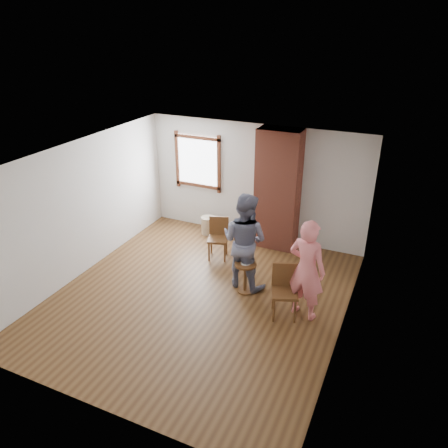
% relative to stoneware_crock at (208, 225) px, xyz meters
% --- Properties ---
extents(ground, '(5.50, 5.50, 0.00)m').
position_rel_stoneware_crock_xyz_m(ground, '(1.01, -2.40, -0.21)').
color(ground, brown).
rests_on(ground, ground).
extents(room_shell, '(5.04, 5.52, 2.62)m').
position_rel_stoneware_crock_xyz_m(room_shell, '(0.95, -1.79, 1.60)').
color(room_shell, silver).
rests_on(room_shell, ground).
extents(brick_chimney, '(0.90, 0.50, 2.60)m').
position_rel_stoneware_crock_xyz_m(brick_chimney, '(1.61, 0.10, 1.09)').
color(brick_chimney, '#AE533D').
rests_on(brick_chimney, ground).
extents(stoneware_crock, '(0.35, 0.35, 0.41)m').
position_rel_stoneware_crock_xyz_m(stoneware_crock, '(0.00, 0.00, 0.00)').
color(stoneware_crock, '#C1B08B').
rests_on(stoneware_crock, ground).
extents(dark_pot, '(0.15, 0.15, 0.13)m').
position_rel_stoneware_crock_xyz_m(dark_pot, '(0.40, 0.00, -0.14)').
color(dark_pot, black).
rests_on(dark_pot, ground).
extents(dining_chair_left, '(0.51, 0.51, 0.87)m').
position_rel_stoneware_crock_xyz_m(dining_chair_left, '(0.67, -0.88, 0.28)').
color(dining_chair_left, brown).
rests_on(dining_chair_left, ground).
extents(dining_chair_right, '(0.55, 0.55, 0.91)m').
position_rel_stoneware_crock_xyz_m(dining_chair_right, '(2.52, -2.21, 0.31)').
color(dining_chair_right, brown).
rests_on(dining_chair_right, ground).
extents(side_table, '(0.40, 0.40, 0.60)m').
position_rel_stoneware_crock_xyz_m(side_table, '(1.68, -1.88, 0.20)').
color(side_table, brown).
rests_on(side_table, ground).
extents(cake_plate, '(0.18, 0.18, 0.01)m').
position_rel_stoneware_crock_xyz_m(cake_plate, '(1.68, -1.88, 0.40)').
color(cake_plate, white).
rests_on(cake_plate, side_table).
extents(cake_slice, '(0.08, 0.07, 0.06)m').
position_rel_stoneware_crock_xyz_m(cake_slice, '(1.69, -1.88, 0.43)').
color(cake_slice, white).
rests_on(cake_slice, cake_plate).
extents(man, '(0.99, 0.83, 1.84)m').
position_rel_stoneware_crock_xyz_m(man, '(1.56, -1.65, 0.71)').
color(man, '#131534').
rests_on(man, ground).
extents(person_pink, '(0.72, 0.55, 1.77)m').
position_rel_stoneware_crock_xyz_m(person_pink, '(2.84, -2.11, 0.68)').
color(person_pink, '#F87C81').
rests_on(person_pink, ground).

